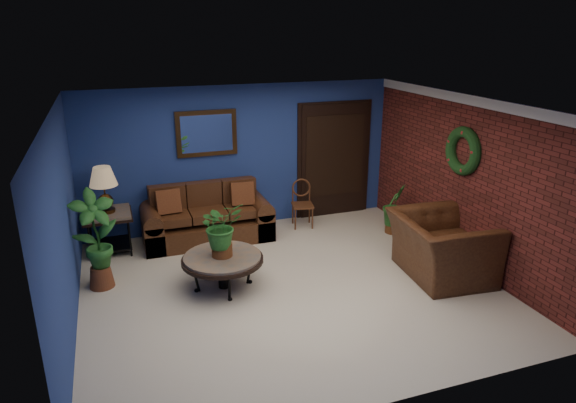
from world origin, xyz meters
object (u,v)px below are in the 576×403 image
object	(u,v)px
sofa	(207,221)
side_chair	(302,200)
end_table	(108,221)
table_lamp	(104,184)
armchair	(441,247)
coffee_table	(223,260)

from	to	relation	value
sofa	side_chair	xyz separation A→B (m)	(1.73, 0.03, 0.17)
sofa	end_table	world-z (taller)	sofa
end_table	side_chair	world-z (taller)	side_chair
table_lamp	armchair	xyz separation A→B (m)	(4.45, -2.44, -0.68)
end_table	armchair	bearing A→B (deg)	-28.73
sofa	table_lamp	distance (m)	1.75
coffee_table	armchair	xyz separation A→B (m)	(3.02, -0.68, 0.02)
sofa	end_table	bearing A→B (deg)	-178.92
end_table	armchair	distance (m)	5.08
side_chair	armchair	xyz separation A→B (m)	(1.16, -2.50, -0.03)
sofa	coffee_table	distance (m)	1.80
side_chair	sofa	bearing A→B (deg)	-167.33
end_table	armchair	size ratio (longest dim) A/B	0.54
coffee_table	side_chair	xyz separation A→B (m)	(1.85, 1.83, 0.06)
end_table	table_lamp	bearing A→B (deg)	135.00
sofa	armchair	bearing A→B (deg)	-40.44
coffee_table	end_table	world-z (taller)	end_table
end_table	side_chair	bearing A→B (deg)	1.07
coffee_table	side_chair	bearing A→B (deg)	44.57
sofa	side_chair	distance (m)	1.74
sofa	armchair	world-z (taller)	sofa
coffee_table	sofa	bearing A→B (deg)	86.15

